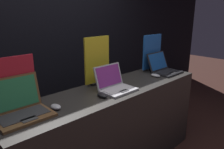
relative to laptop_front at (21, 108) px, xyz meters
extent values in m
cube|color=black|center=(0.90, 1.13, 0.37)|extent=(8.00, 0.05, 2.80)
cube|color=#282623|center=(0.90, -0.05, -0.55)|extent=(2.28, 0.58, 0.96)
cube|color=brown|center=(0.00, -0.06, -0.06)|extent=(0.39, 0.27, 0.02)
cube|color=#2D2D30|center=(0.00, -0.04, -0.04)|extent=(0.35, 0.19, 0.00)
cube|color=#3F3F42|center=(0.00, -0.14, -0.04)|extent=(0.11, 0.06, 0.00)
cube|color=brown|center=(0.00, 0.10, 0.08)|extent=(0.39, 0.07, 0.26)
cube|color=#2D7F4C|center=(0.00, 0.09, 0.09)|extent=(0.35, 0.05, 0.23)
ellipsoid|color=#B2B2B7|center=(0.25, -0.08, -0.05)|extent=(0.07, 0.11, 0.04)
cube|color=black|center=(0.00, 0.15, -0.05)|extent=(0.21, 0.07, 0.02)
cube|color=red|center=(0.00, 0.15, 0.16)|extent=(0.39, 0.02, 0.40)
cube|color=#B7B7BC|center=(0.90, -0.15, -0.06)|extent=(0.34, 0.23, 0.02)
cube|color=#B7B7B7|center=(0.90, -0.13, -0.04)|extent=(0.30, 0.16, 0.00)
cube|color=#3F3F42|center=(0.90, -0.22, -0.04)|extent=(0.10, 0.05, 0.00)
cube|color=#B7B7BC|center=(0.90, 0.00, 0.06)|extent=(0.34, 0.08, 0.22)
cube|color=#8C338C|center=(0.90, -0.01, 0.07)|extent=(0.31, 0.06, 0.19)
ellipsoid|color=black|center=(0.68, -0.15, -0.05)|extent=(0.06, 0.12, 0.03)
cube|color=black|center=(0.90, 0.17, -0.05)|extent=(0.18, 0.07, 0.02)
cube|color=gold|center=(0.90, 0.17, 0.20)|extent=(0.32, 0.02, 0.48)
cube|color=black|center=(1.80, -0.13, -0.06)|extent=(0.36, 0.24, 0.02)
cube|color=black|center=(1.80, -0.12, -0.04)|extent=(0.31, 0.17, 0.00)
cube|color=#3F3F42|center=(1.80, -0.21, -0.04)|extent=(0.10, 0.05, 0.00)
cube|color=black|center=(1.80, 0.03, 0.06)|extent=(0.36, 0.10, 0.22)
cube|color=#194C99|center=(1.80, 0.02, 0.07)|extent=(0.32, 0.08, 0.19)
ellipsoid|color=#B2B2B7|center=(1.56, -0.11, -0.05)|extent=(0.07, 0.12, 0.04)
cube|color=black|center=(1.80, 0.12, -0.05)|extent=(0.20, 0.07, 0.02)
cube|color=#1E59B2|center=(1.80, 0.12, 0.18)|extent=(0.36, 0.02, 0.44)
camera|label=1|loc=(-0.55, -1.54, 0.69)|focal=35.00mm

